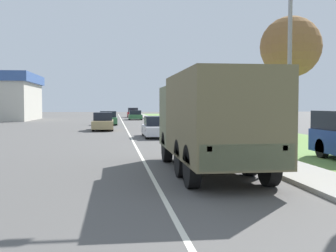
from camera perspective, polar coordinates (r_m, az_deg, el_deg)
The scene contains 12 objects.
ground_plane at distance 41.80m, azimuth -5.85°, elevation -0.05°, with size 180.00×180.00×0.00m, color #565451.
lane_centre_stripe at distance 41.80m, azimuth -5.85°, elevation -0.05°, with size 0.12×120.00×0.00m.
sidewalk_right at distance 42.16m, azimuth 0.27°, elevation 0.07°, with size 1.80×120.00×0.12m.
grass_strip_right at distance 42.97m, azimuth 6.10°, elevation 0.04°, with size 7.00×120.00×0.02m.
military_truck at distance 13.07m, azimuth 5.77°, elevation 1.09°, with size 2.34×7.55×3.02m.
car_nearest_ahead at distance 27.66m, azimuth -1.39°, elevation -0.21°, with size 1.88×4.52×1.37m.
car_second_ahead at distance 35.65m, azimuth -8.79°, elevation 0.52°, with size 1.72×4.56×1.49m.
car_third_ahead at distance 45.33m, azimuth -8.10°, elevation 1.00°, with size 1.90×4.56×1.46m.
car_fourth_ahead at distance 60.77m, azimuth -4.47°, elevation 1.44°, with size 1.87×4.21×1.36m.
car_farthest_ahead at distance 72.54m, azimuth -4.78°, elevation 1.75°, with size 1.88×4.16×1.65m.
lamp_post at distance 14.89m, azimuth 15.51°, elevation 12.72°, with size 1.69×0.24×7.75m.
tree_mid_right at distance 26.85m, azimuth 16.28°, elevation 10.20°, with size 3.67×3.67×7.43m.
Camera 1 is at (-1.11, -1.73, 2.10)m, focal length 45.00 mm.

